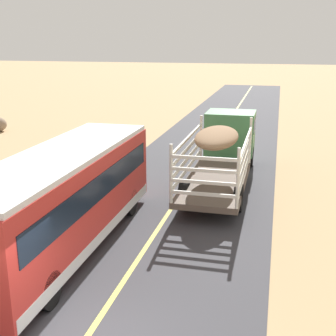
% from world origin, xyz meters
% --- Properties ---
extents(livestock_truck, '(2.53, 9.70, 3.02)m').
position_xyz_m(livestock_truck, '(1.53, 13.54, 1.79)').
color(livestock_truck, '#3F7F4C').
rests_on(livestock_truck, road_surface).
extents(bus, '(2.54, 10.00, 3.21)m').
position_xyz_m(bus, '(-2.52, 4.43, 1.75)').
color(bus, red).
rests_on(bus, road_surface).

